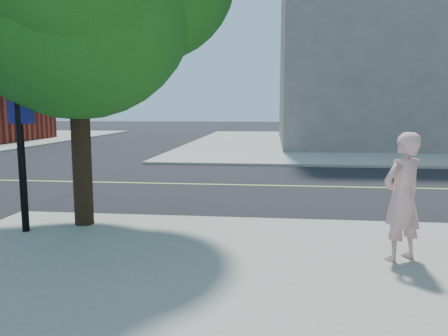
# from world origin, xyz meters

# --- Properties ---
(ground) EXTENTS (140.00, 140.00, 0.00)m
(ground) POSITION_xyz_m (0.00, 0.00, 0.00)
(ground) COLOR black
(ground) RESTS_ON ground
(road_ew) EXTENTS (140.00, 9.00, 0.01)m
(road_ew) POSITION_xyz_m (0.00, 4.50, 0.01)
(road_ew) COLOR black
(road_ew) RESTS_ON ground
(sidewalk_ne) EXTENTS (29.00, 25.00, 0.12)m
(sidewalk_ne) POSITION_xyz_m (13.50, 21.50, 0.06)
(sidewalk_ne) COLOR gray
(sidewalk_ne) RESTS_ON ground
(filler_ne) EXTENTS (18.00, 16.00, 14.00)m
(filler_ne) POSITION_xyz_m (14.00, 22.00, 7.12)
(filler_ne) COLOR slate
(filler_ne) RESTS_ON sidewalk_ne
(man_on_phone) EXTENTS (0.83, 0.77, 1.91)m
(man_on_phone) POSITION_xyz_m (6.40, -2.29, 1.08)
(man_on_phone) COLOR #DCA4A5
(man_on_phone) RESTS_ON sidewalk_se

